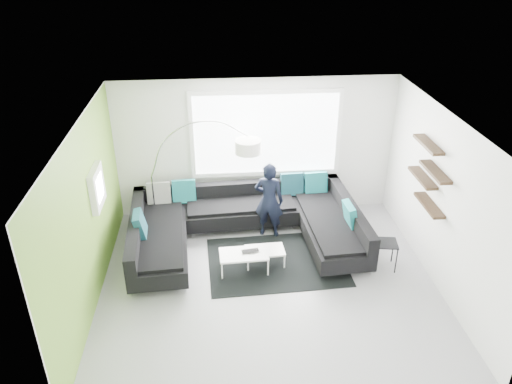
% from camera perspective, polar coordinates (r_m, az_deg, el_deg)
% --- Properties ---
extents(ground, '(5.50, 5.50, 0.00)m').
position_cam_1_polar(ground, '(8.46, 1.43, -10.34)').
color(ground, gray).
rests_on(ground, ground).
extents(room_shell, '(5.54, 5.04, 2.82)m').
position_cam_1_polar(room_shell, '(7.67, 1.70, 1.35)').
color(room_shell, white).
rests_on(room_shell, ground).
extents(sectional_sofa, '(4.25, 2.78, 0.89)m').
position_cam_1_polar(sectional_sofa, '(9.13, -1.17, -4.16)').
color(sectional_sofa, black).
rests_on(sectional_sofa, ground).
extents(rug, '(2.46, 1.84, 0.01)m').
position_cam_1_polar(rug, '(8.94, 2.35, -7.94)').
color(rug, black).
rests_on(rug, ground).
extents(coffee_table, '(1.09, 0.66, 0.35)m').
position_cam_1_polar(coffee_table, '(8.71, -0.18, -7.62)').
color(coffee_table, silver).
rests_on(coffee_table, ground).
extents(arc_lamp, '(2.23, 1.23, 2.24)m').
position_cam_1_polar(arc_lamp, '(9.57, -11.86, 1.77)').
color(arc_lamp, silver).
rests_on(arc_lamp, ground).
extents(side_table, '(0.42, 0.42, 0.50)m').
position_cam_1_polar(side_table, '(8.95, 14.51, -6.95)').
color(side_table, black).
rests_on(side_table, ground).
extents(person, '(0.76, 0.69, 1.50)m').
position_cam_1_polar(person, '(9.31, 1.49, -0.94)').
color(person, black).
rests_on(person, ground).
extents(laptop, '(0.35, 0.27, 0.02)m').
position_cam_1_polar(laptop, '(8.54, -0.59, -6.93)').
color(laptop, black).
rests_on(laptop, coffee_table).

